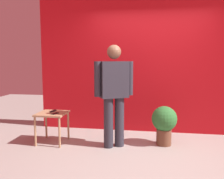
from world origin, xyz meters
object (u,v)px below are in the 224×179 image
(standing_person, at_px, (114,91))
(cell_phone, at_px, (55,113))
(tv_remote, at_px, (53,111))
(potted_plant, at_px, (164,122))
(side_table, at_px, (52,117))

(standing_person, bearing_deg, cell_phone, -176.74)
(tv_remote, bearing_deg, standing_person, -0.82)
(tv_remote, bearing_deg, potted_plant, 8.02)
(tv_remote, height_order, potted_plant, potted_plant)
(cell_phone, bearing_deg, tv_remote, 143.06)
(tv_remote, bearing_deg, cell_phone, -53.23)
(standing_person, height_order, tv_remote, standing_person)
(side_table, height_order, cell_phone, cell_phone)
(standing_person, relative_size, potted_plant, 2.52)
(side_table, height_order, tv_remote, tv_remote)
(standing_person, distance_m, potted_plant, 1.05)
(side_table, height_order, potted_plant, potted_plant)
(standing_person, distance_m, tv_remote, 1.22)
(cell_phone, distance_m, tv_remote, 0.20)
(side_table, xyz_separation_m, tv_remote, (-0.02, 0.10, 0.10))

